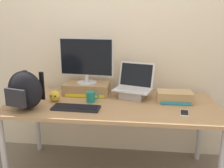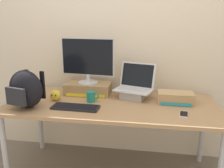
{
  "view_description": "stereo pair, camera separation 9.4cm",
  "coord_description": "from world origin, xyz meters",
  "px_view_note": "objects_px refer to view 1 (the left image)",
  "views": [
    {
      "loc": [
        0.24,
        -2.09,
        1.49
      ],
      "look_at": [
        0.0,
        0.0,
        0.92
      ],
      "focal_mm": 39.09,
      "sensor_mm": 36.0,
      "label": 1
    },
    {
      "loc": [
        0.33,
        -2.08,
        1.49
      ],
      "look_at": [
        0.0,
        0.0,
        0.92
      ],
      "focal_mm": 39.09,
      "sensor_mm": 36.0,
      "label": 2
    }
  ],
  "objects_px": {
    "open_laptop": "(133,90)",
    "plush_toy": "(55,96)",
    "messenger_backpack": "(25,90)",
    "toner_box_yellow": "(87,89)",
    "desktop_monitor": "(86,60)",
    "external_keyboard": "(76,108)",
    "coffee_mug": "(91,97)",
    "cell_phone": "(184,113)",
    "toner_box_cyan": "(175,97)"
  },
  "relations": [
    {
      "from": "coffee_mug",
      "to": "cell_phone",
      "type": "bearing_deg",
      "value": -13.34
    },
    {
      "from": "external_keyboard",
      "to": "toner_box_cyan",
      "type": "distance_m",
      "value": 0.91
    },
    {
      "from": "messenger_backpack",
      "to": "cell_phone",
      "type": "bearing_deg",
      "value": 16.61
    },
    {
      "from": "messenger_backpack",
      "to": "toner_box_cyan",
      "type": "height_order",
      "value": "messenger_backpack"
    },
    {
      "from": "open_laptop",
      "to": "messenger_backpack",
      "type": "xyz_separation_m",
      "value": [
        -0.9,
        -0.41,
        0.09
      ]
    },
    {
      "from": "plush_toy",
      "to": "messenger_backpack",
      "type": "bearing_deg",
      "value": -129.94
    },
    {
      "from": "cell_phone",
      "to": "desktop_monitor",
      "type": "bearing_deg",
      "value": 162.42
    },
    {
      "from": "open_laptop",
      "to": "coffee_mug",
      "type": "distance_m",
      "value": 0.43
    },
    {
      "from": "desktop_monitor",
      "to": "plush_toy",
      "type": "xyz_separation_m",
      "value": [
        -0.25,
        -0.26,
        -0.3
      ]
    },
    {
      "from": "external_keyboard",
      "to": "messenger_backpack",
      "type": "bearing_deg",
      "value": -172.05
    },
    {
      "from": "cell_phone",
      "to": "plush_toy",
      "type": "distance_m",
      "value": 1.16
    },
    {
      "from": "messenger_backpack",
      "to": "cell_phone",
      "type": "distance_m",
      "value": 1.34
    },
    {
      "from": "toner_box_yellow",
      "to": "cell_phone",
      "type": "height_order",
      "value": "toner_box_yellow"
    },
    {
      "from": "desktop_monitor",
      "to": "coffee_mug",
      "type": "height_order",
      "value": "desktop_monitor"
    },
    {
      "from": "toner_box_cyan",
      "to": "open_laptop",
      "type": "bearing_deg",
      "value": 166.32
    },
    {
      "from": "external_keyboard",
      "to": "plush_toy",
      "type": "bearing_deg",
      "value": 147.37
    },
    {
      "from": "coffee_mug",
      "to": "toner_box_cyan",
      "type": "bearing_deg",
      "value": 7.02
    },
    {
      "from": "desktop_monitor",
      "to": "external_keyboard",
      "type": "bearing_deg",
      "value": -84.56
    },
    {
      "from": "external_keyboard",
      "to": "messenger_backpack",
      "type": "height_order",
      "value": "messenger_backpack"
    },
    {
      "from": "external_keyboard",
      "to": "toner_box_cyan",
      "type": "xyz_separation_m",
      "value": [
        0.86,
        0.28,
        0.04
      ]
    },
    {
      "from": "open_laptop",
      "to": "cell_phone",
      "type": "bearing_deg",
      "value": -24.43
    },
    {
      "from": "open_laptop",
      "to": "messenger_backpack",
      "type": "distance_m",
      "value": 1.0
    },
    {
      "from": "desktop_monitor",
      "to": "cell_phone",
      "type": "distance_m",
      "value": 1.06
    },
    {
      "from": "cell_phone",
      "to": "toner_box_cyan",
      "type": "xyz_separation_m",
      "value": [
        -0.04,
        0.29,
        0.04
      ]
    },
    {
      "from": "desktop_monitor",
      "to": "toner_box_cyan",
      "type": "relative_size",
      "value": 1.7
    },
    {
      "from": "messenger_backpack",
      "to": "plush_toy",
      "type": "xyz_separation_m",
      "value": [
        0.18,
        0.21,
        -0.11
      ]
    },
    {
      "from": "toner_box_cyan",
      "to": "coffee_mug",
      "type": "bearing_deg",
      "value": -172.98
    },
    {
      "from": "toner_box_yellow",
      "to": "desktop_monitor",
      "type": "bearing_deg",
      "value": -98.35
    },
    {
      "from": "toner_box_cyan",
      "to": "messenger_backpack",
      "type": "bearing_deg",
      "value": -165.93
    },
    {
      "from": "coffee_mug",
      "to": "desktop_monitor",
      "type": "bearing_deg",
      "value": 109.96
    },
    {
      "from": "plush_toy",
      "to": "coffee_mug",
      "type": "bearing_deg",
      "value": 2.47
    },
    {
      "from": "open_laptop",
      "to": "plush_toy",
      "type": "height_order",
      "value": "open_laptop"
    },
    {
      "from": "desktop_monitor",
      "to": "cell_phone",
      "type": "xyz_separation_m",
      "value": [
        0.9,
        -0.43,
        -0.34
      ]
    },
    {
      "from": "toner_box_yellow",
      "to": "cell_phone",
      "type": "distance_m",
      "value": 1.0
    },
    {
      "from": "toner_box_cyan",
      "to": "external_keyboard",
      "type": "bearing_deg",
      "value": -161.91
    },
    {
      "from": "open_laptop",
      "to": "external_keyboard",
      "type": "height_order",
      "value": "open_laptop"
    },
    {
      "from": "messenger_backpack",
      "to": "toner_box_yellow",
      "type": "bearing_deg",
      "value": 62.82
    },
    {
      "from": "open_laptop",
      "to": "external_keyboard",
      "type": "distance_m",
      "value": 0.61
    },
    {
      "from": "plush_toy",
      "to": "external_keyboard",
      "type": "bearing_deg",
      "value": -35.08
    },
    {
      "from": "desktop_monitor",
      "to": "coffee_mug",
      "type": "relative_size",
      "value": 4.55
    },
    {
      "from": "toner_box_yellow",
      "to": "open_laptop",
      "type": "height_order",
      "value": "open_laptop"
    },
    {
      "from": "cell_phone",
      "to": "toner_box_cyan",
      "type": "bearing_deg",
      "value": 106.93
    },
    {
      "from": "desktop_monitor",
      "to": "open_laptop",
      "type": "relative_size",
      "value": 1.33
    },
    {
      "from": "toner_box_yellow",
      "to": "coffee_mug",
      "type": "relative_size",
      "value": 3.79
    },
    {
      "from": "desktop_monitor",
      "to": "toner_box_cyan",
      "type": "height_order",
      "value": "desktop_monitor"
    },
    {
      "from": "toner_box_yellow",
      "to": "plush_toy",
      "type": "xyz_separation_m",
      "value": [
        -0.25,
        -0.26,
        -0.01
      ]
    },
    {
      "from": "desktop_monitor",
      "to": "external_keyboard",
      "type": "relative_size",
      "value": 1.32
    },
    {
      "from": "open_laptop",
      "to": "cell_phone",
      "type": "height_order",
      "value": "open_laptop"
    },
    {
      "from": "messenger_backpack",
      "to": "coffee_mug",
      "type": "relative_size",
      "value": 3.01
    },
    {
      "from": "desktop_monitor",
      "to": "open_laptop",
      "type": "xyz_separation_m",
      "value": [
        0.47,
        -0.06,
        -0.28
      ]
    }
  ]
}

